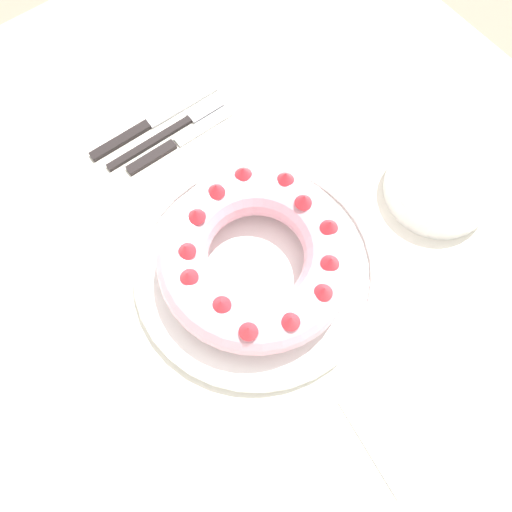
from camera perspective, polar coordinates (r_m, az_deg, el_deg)
name	(u,v)px	position (r m, az deg, el deg)	size (l,w,h in m)	color
ground_plane	(255,371)	(1.45, -0.06, -13.05)	(8.00, 8.00, 0.00)	gray
dining_table	(255,305)	(0.79, -0.11, -5.62)	(1.33, 1.20, 0.77)	silver
serving_dish	(256,268)	(0.70, 0.00, -1.37)	(0.34, 0.34, 0.02)	white
bundt_cake	(256,256)	(0.66, 0.01, 0.03)	(0.27, 0.27, 0.08)	#E09EAD
fork	(175,128)	(0.84, -9.28, 14.22)	(0.02, 0.21, 0.01)	black
serving_knife	(147,125)	(0.85, -12.40, 14.38)	(0.02, 0.24, 0.01)	black
cake_knife	(175,143)	(0.82, -9.30, 12.58)	(0.02, 0.19, 0.01)	black
side_bowl	(441,184)	(0.80, 20.42, 7.73)	(0.16, 0.16, 0.05)	white
napkin	(397,430)	(0.69, 15.81, -18.63)	(0.13, 0.09, 0.00)	white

